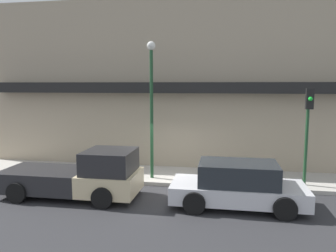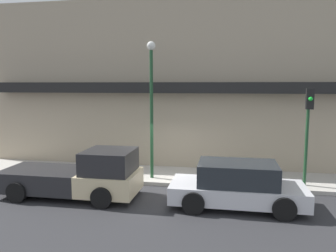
{
  "view_description": "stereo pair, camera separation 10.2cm",
  "coord_description": "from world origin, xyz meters",
  "px_view_note": "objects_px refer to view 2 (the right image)",
  "views": [
    {
      "loc": [
        2.16,
        -12.71,
        4.15
      ],
      "look_at": [
        -0.21,
        1.08,
        2.36
      ],
      "focal_mm": 35.0,
      "sensor_mm": 36.0,
      "label": 1
    },
    {
      "loc": [
        2.27,
        -12.69,
        4.15
      ],
      "look_at": [
        -0.21,
        1.08,
        2.36
      ],
      "focal_mm": 35.0,
      "sensor_mm": 36.0,
      "label": 2
    }
  ],
  "objects_px": {
    "fire_hydrant": "(102,169)",
    "street_lamp": "(151,94)",
    "parked_car": "(237,185)",
    "pickup_truck": "(80,176)",
    "traffic_light": "(308,120)"
  },
  "relations": [
    {
      "from": "pickup_truck",
      "to": "fire_hydrant",
      "type": "distance_m",
      "value": 2.2
    },
    {
      "from": "parked_car",
      "to": "fire_hydrant",
      "type": "xyz_separation_m",
      "value": [
        -5.7,
        2.17,
        -0.27
      ]
    },
    {
      "from": "fire_hydrant",
      "to": "street_lamp",
      "type": "relative_size",
      "value": 0.11
    },
    {
      "from": "pickup_truck",
      "to": "traffic_light",
      "type": "xyz_separation_m",
      "value": [
        8.4,
        2.32,
        2.01
      ]
    },
    {
      "from": "parked_car",
      "to": "traffic_light",
      "type": "relative_size",
      "value": 1.17
    },
    {
      "from": "pickup_truck",
      "to": "traffic_light",
      "type": "height_order",
      "value": "traffic_light"
    },
    {
      "from": "pickup_truck",
      "to": "parked_car",
      "type": "height_order",
      "value": "pickup_truck"
    },
    {
      "from": "pickup_truck",
      "to": "traffic_light",
      "type": "relative_size",
      "value": 1.33
    },
    {
      "from": "pickup_truck",
      "to": "parked_car",
      "type": "xyz_separation_m",
      "value": [
        5.7,
        -0.0,
        -0.04
      ]
    },
    {
      "from": "parked_car",
      "to": "street_lamp",
      "type": "bearing_deg",
      "value": 146.33
    },
    {
      "from": "parked_car",
      "to": "street_lamp",
      "type": "distance_m",
      "value": 5.18
    },
    {
      "from": "fire_hydrant",
      "to": "street_lamp",
      "type": "xyz_separation_m",
      "value": [
        2.19,
        0.19,
        3.25
      ]
    },
    {
      "from": "parked_car",
      "to": "traffic_light",
      "type": "height_order",
      "value": "traffic_light"
    },
    {
      "from": "parked_car",
      "to": "fire_hydrant",
      "type": "bearing_deg",
      "value": 159.41
    },
    {
      "from": "parked_car",
      "to": "street_lamp",
      "type": "height_order",
      "value": "street_lamp"
    }
  ]
}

